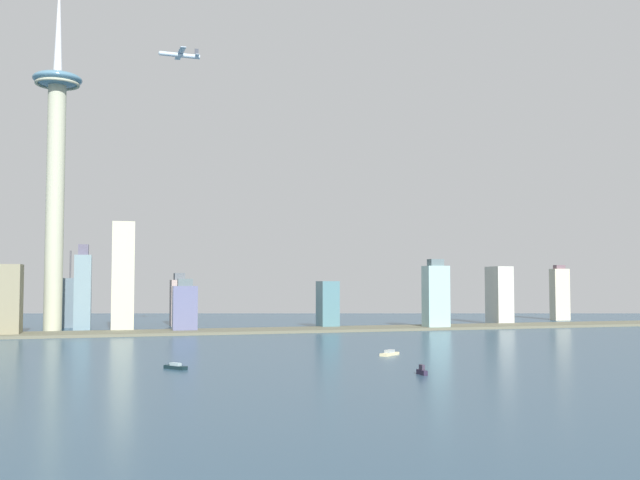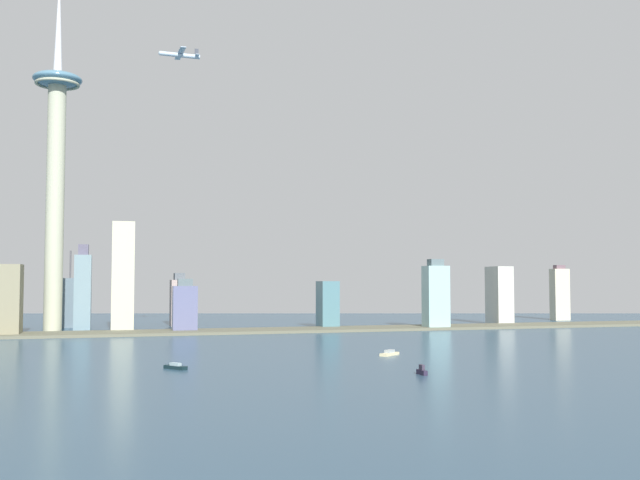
% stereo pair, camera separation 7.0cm
% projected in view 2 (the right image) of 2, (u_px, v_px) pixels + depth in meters
% --- Properties ---
extents(waterfront_pier, '(880.16, 52.45, 2.33)m').
position_uv_depth(waterfront_pier, '(311.00, 330.00, 653.33)').
color(waterfront_pier, '#62624E').
rests_on(waterfront_pier, ground).
extents(observation_tower, '(41.99, 41.99, 322.78)m').
position_uv_depth(observation_tower, '(56.00, 155.00, 633.20)').
color(observation_tower, '#ACB094').
rests_on(observation_tower, ground).
extents(skyscraper_0, '(17.06, 27.90, 53.05)m').
position_uv_depth(skyscraper_0, '(179.00, 301.00, 729.30)').
color(skyscraper_0, '#A38D87').
rests_on(skyscraper_0, ground).
extents(skyscraper_1, '(21.50, 17.17, 65.64)m').
position_uv_depth(skyscraper_1, '(436.00, 296.00, 677.06)').
color(skyscraper_1, '#97C1C0').
rests_on(skyscraper_1, ground).
extents(skyscraper_2, '(16.82, 24.34, 44.92)m').
position_uv_depth(skyscraper_2, '(328.00, 305.00, 688.68)').
color(skyscraper_2, slate).
rests_on(skyscraper_2, ground).
extents(skyscraper_3, '(19.29, 12.24, 63.22)m').
position_uv_depth(skyscraper_3, '(560.00, 294.00, 829.99)').
color(skyscraper_3, beige).
rests_on(skyscraper_3, ground).
extents(skyscraper_6, '(18.87, 21.26, 55.97)m').
position_uv_depth(skyscraper_6, '(3.00, 302.00, 670.99)').
color(skyscraper_6, '#BBB9A0').
rests_on(skyscraper_6, ground).
extents(skyscraper_7, '(14.83, 22.66, 78.69)m').
position_uv_depth(skyscraper_7, '(83.00, 290.00, 663.88)').
color(skyscraper_7, gray).
rests_on(skyscraper_7, ground).
extents(skyscraper_8, '(19.37, 22.70, 97.82)m').
position_uv_depth(skyscraper_8, '(123.00, 277.00, 643.61)').
color(skyscraper_8, '#BDBC9C').
rests_on(skyscraper_8, ground).
extents(skyscraper_9, '(27.22, 26.29, 58.88)m').
position_uv_depth(skyscraper_9, '(4.00, 300.00, 589.87)').
color(skyscraper_9, gray).
rests_on(skyscraper_9, ground).
extents(skyscraper_10, '(21.18, 13.12, 47.14)m').
position_uv_depth(skyscraper_10, '(185.00, 308.00, 632.74)').
color(skyscraper_10, slate).
rests_on(skyscraper_10, ground).
extents(skyscraper_11, '(18.67, 23.11, 74.84)m').
position_uv_depth(skyscraper_11, '(70.00, 302.00, 705.22)').
color(skyscraper_11, slate).
rests_on(skyscraper_11, ground).
extents(skyscraper_12, '(17.97, 27.71, 60.01)m').
position_uv_depth(skyscraper_12, '(499.00, 295.00, 747.96)').
color(skyscraper_12, beige).
rests_on(skyscraper_12, ground).
extents(boat_0, '(11.69, 13.73, 3.24)m').
position_uv_depth(boat_0, '(176.00, 367.00, 372.28)').
color(boat_0, black).
rests_on(boat_0, ground).
extents(boat_1, '(2.61, 8.10, 4.88)m').
position_uv_depth(boat_1, '(422.00, 371.00, 349.89)').
color(boat_1, '#251E33').
rests_on(boat_1, ground).
extents(boat_2, '(15.56, 14.20, 3.46)m').
position_uv_depth(boat_2, '(389.00, 353.00, 439.99)').
color(boat_2, beige).
rests_on(boat_2, ground).
extents(airplane, '(33.58, 35.34, 8.52)m').
position_uv_depth(airplane, '(179.00, 55.00, 589.48)').
color(airplane, '#A8BDD0').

